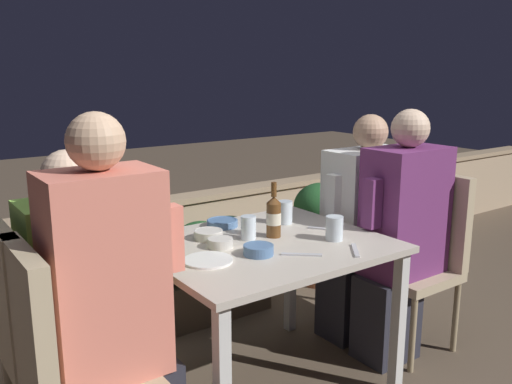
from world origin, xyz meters
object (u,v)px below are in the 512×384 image
object	(u,v)px
chair_left_near	(59,358)
person_white_polo	(362,227)
person_green_blouse	(85,298)
person_purple_stripe	(400,236)
person_coral_top	(115,307)
chair_right_far	(386,232)
potted_plant	(320,222)
chair_left_far	(32,322)
chair_right_near	(424,246)
beer_bottle	(274,216)

from	to	relation	value
chair_left_near	person_white_polo	size ratio (longest dim) A/B	0.76
person_green_blouse	person_purple_stripe	world-z (taller)	person_purple_stripe
person_coral_top	chair_right_far	distance (m)	1.80
chair_right_far	potted_plant	world-z (taller)	chair_right_far
person_coral_top	person_green_blouse	distance (m)	0.33
chair_left_far	chair_right_near	world-z (taller)	same
person_white_polo	potted_plant	bearing A→B (deg)	65.79
person_purple_stripe	person_white_polo	distance (m)	0.30
person_white_polo	beer_bottle	size ratio (longest dim) A/B	4.84
person_green_blouse	potted_plant	size ratio (longest dim) A/B	1.66
person_coral_top	chair_left_far	size ratio (longest dim) A/B	1.42
chair_left_far	chair_right_near	xyz separation A→B (m)	(1.93, -0.28, 0.00)
person_coral_top	chair_right_far	xyz separation A→B (m)	(1.76, 0.33, -0.12)
person_purple_stripe	potted_plant	distance (m)	1.05
chair_right_far	person_purple_stripe	bearing A→B (deg)	-128.98
person_green_blouse	person_white_polo	bearing A→B (deg)	0.58
chair_right_near	chair_right_far	bearing A→B (deg)	83.02
person_purple_stripe	chair_right_far	bearing A→B (deg)	51.02
person_coral_top	person_white_polo	bearing A→B (deg)	12.04
chair_left_far	person_white_polo	xyz separation A→B (m)	(1.77, 0.02, 0.06)
chair_right_far	chair_left_far	bearing A→B (deg)	-179.54
person_white_polo	chair_left_near	bearing A→B (deg)	-169.28
chair_left_far	chair_right_near	distance (m)	1.95
chair_left_far	beer_bottle	xyz separation A→B (m)	(1.07, -0.09, 0.26)
potted_plant	chair_right_near	bearing A→B (deg)	-98.22
person_coral_top	person_green_blouse	bearing A→B (deg)	90.44
chair_right_near	person_white_polo	bearing A→B (deg)	119.65
chair_left_near	chair_right_far	distance (m)	1.99
person_white_polo	chair_right_near	bearing A→B (deg)	-60.35
potted_plant	person_white_polo	bearing A→B (deg)	-114.21
person_coral_top	chair_left_far	world-z (taller)	person_coral_top
chair_left_near	chair_right_near	size ratio (longest dim) A/B	1.00
chair_left_far	person_white_polo	size ratio (longest dim) A/B	0.76
person_coral_top	person_white_polo	distance (m)	1.60
person_green_blouse	potted_plant	xyz separation A→B (m)	(1.87, 0.70, -0.16)
person_green_blouse	chair_right_far	size ratio (longest dim) A/B	1.26
potted_plant	person_purple_stripe	bearing A→B (deg)	-109.30
chair_left_far	person_green_blouse	size ratio (longest dim) A/B	0.79
person_coral_top	person_purple_stripe	world-z (taller)	person_coral_top
chair_right_near	chair_left_far	bearing A→B (deg)	171.88
person_purple_stripe	person_coral_top	bearing A→B (deg)	-178.44
chair_left_near	person_green_blouse	xyz separation A→B (m)	(0.20, 0.32, 0.04)
chair_right_far	beer_bottle	xyz separation A→B (m)	(-0.90, -0.10, 0.26)
chair_right_near	person_green_blouse	bearing A→B (deg)	170.94
person_green_blouse	chair_right_far	bearing A→B (deg)	0.51
chair_left_near	potted_plant	distance (m)	2.31
chair_right_near	person_purple_stripe	distance (m)	0.22
person_purple_stripe	beer_bottle	size ratio (longest dim) A/B	5.02
chair_left_far	person_white_polo	world-z (taller)	person_white_polo
chair_right_near	potted_plant	world-z (taller)	chair_right_near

